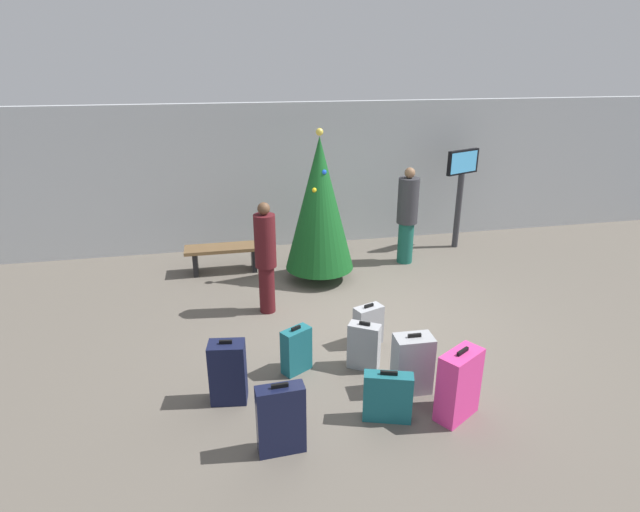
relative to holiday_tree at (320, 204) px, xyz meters
The scene contains 15 objects.
ground_plane 2.17m from the holiday_tree, 77.02° to the right, with size 16.00×16.00×0.00m, color #665E54.
back_wall 1.98m from the holiday_tree, 78.78° to the left, with size 16.00×0.20×2.81m, color #B7BCC1.
holiday_tree is the anchor object (origin of this frame).
flight_info_kiosk 3.20m from the holiday_tree, 18.90° to the left, with size 0.75×0.37×1.96m.
waiting_bench 1.98m from the holiday_tree, 157.54° to the left, with size 1.37×0.44×0.48m.
traveller_0 1.51m from the holiday_tree, 134.55° to the right, with size 0.44×0.44×1.70m.
traveller_1 1.82m from the holiday_tree, 14.61° to the left, with size 0.52×0.52×1.79m.
suitcase_0 3.49m from the holiday_tree, 83.39° to the right, with size 0.44×0.29×0.73m.
suitcase_1 3.65m from the holiday_tree, 118.30° to the right, with size 0.42×0.31×0.76m.
suitcase_2 3.00m from the holiday_tree, 107.41° to the right, with size 0.40×0.34×0.61m.
suitcase_3 2.49m from the holiday_tree, 85.00° to the right, with size 0.42×0.31×0.58m.
suitcase_4 4.28m from the holiday_tree, 106.74° to the right, with size 0.47×0.20×0.77m.
suitcase_5 4.03m from the holiday_tree, 79.85° to the right, with size 0.55×0.47×0.81m.
suitcase_6 3.90m from the holiday_tree, 90.79° to the right, with size 0.53×0.31×0.59m.
suitcase_7 2.96m from the holiday_tree, 90.42° to the right, with size 0.42×0.35×0.63m.
Camera 1 is at (-2.02, -6.25, 3.56)m, focal length 28.52 mm.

